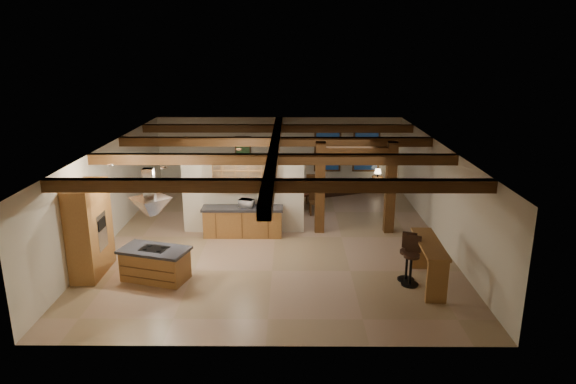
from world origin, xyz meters
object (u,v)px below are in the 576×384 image
at_px(kitchen_island, 155,264).
at_px(sofa, 343,186).
at_px(dining_table, 294,201).
at_px(bar_counter, 429,256).

relative_size(kitchen_island, sofa, 0.93).
distance_m(kitchen_island, sofa, 9.69).
height_order(dining_table, sofa, dining_table).
bearing_deg(sofa, bar_counter, 76.94).
bearing_deg(kitchen_island, dining_table, 58.80).
distance_m(kitchen_island, bar_counter, 6.84).
bearing_deg(sofa, kitchen_island, 33.18).
height_order(sofa, bar_counter, bar_counter).
xyz_separation_m(sofa, bar_counter, (1.30, -8.20, 0.45)).
bearing_deg(bar_counter, sofa, 99.04).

